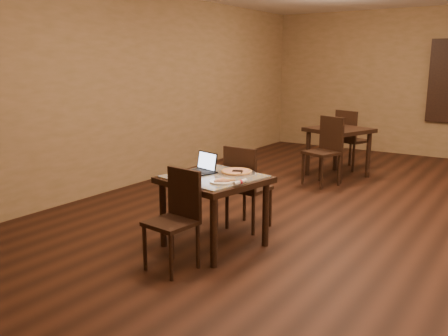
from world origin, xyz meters
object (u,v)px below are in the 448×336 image
Objects in this scene: laptop at (204,167)px; pizza_pan at (237,173)px; chair_main_far at (245,183)px; other_table_b_chair_near at (326,147)px; other_table_b at (339,136)px; tiled_table at (214,186)px; chair_main_near at (177,213)px; other_table_b_chair_far at (349,136)px.

laptop is 0.35m from pizza_pan.
other_table_b_chair_near reaches higher than chair_main_far.
tiled_table is at bearing -68.84° from other_table_b.
other_table_b_chair_far reaches higher than chair_main_near.
other_table_b_chair_near is at bearing 93.25° from pizza_pan.
chair_main_near is 0.82× the size of other_table_b.
chair_main_near is 2.77× the size of laptop.
other_table_b_chair_near is (-0.05, 3.76, 0.08)m from chair_main_near.
other_table_b_chair_near is (-0.16, 2.90, -0.16)m from pizza_pan.
chair_main_far is 2.91× the size of laptop.
chair_main_near is at bearing -59.73° from laptop.
other_table_b is at bearing 93.19° from pizza_pan.
laptop is 4.31m from other_table_b_chair_far.
other_table_b is (0.12, 3.67, -0.13)m from laptop.
pizza_pan is at bearing 110.84° from chair_main_far.
chair_main_near is 3.76m from other_table_b_chair_near.
other_table_b_chair_near is at bearing 101.55° from tiled_table.
other_table_b_chair_near is (0.03, -0.63, -0.08)m from other_table_b.
tiled_table is 3.77m from other_table_b.
tiled_table is 3.14m from other_table_b_chair_near.
laptop is 3.05m from other_table_b_chair_near.
tiled_table is 4.41m from other_table_b_chair_far.
other_table_b_chair_near is (-0.04, 2.53, 0.05)m from chair_main_far.
chair_main_far is (-0.01, 1.23, 0.03)m from chair_main_near.
other_table_b_chair_near and other_table_b_chair_far have the same top height.
other_table_b_chair_far is (-0.03, 0.63, -0.08)m from other_table_b.
chair_main_near is 4.39m from other_table_b.
laptop is 0.30× the size of other_table_b.
chair_main_near reaches higher than tiled_table.
laptop is at bearing -71.92° from other_table_b.
pizza_pan is 3.54m from other_table_b.
other_table_b is 0.64m from other_table_b_chair_far.
pizza_pan is 0.35× the size of other_table_b.
laptop is at bearing 164.79° from tiled_table.
other_table_b_chair_near reaches higher than laptop.
pizza_pan is 2.91m from other_table_b_chair_near.
chair_main_near is 0.87× the size of other_table_b_chair_far.
laptop is (-0.20, -0.52, 0.26)m from chair_main_far.
chair_main_far is at bearing -68.68° from other_table_b.
other_table_b_chair_near is (-0.04, 3.14, -0.05)m from tiled_table.
chair_main_far is 2.45× the size of pizza_pan.
chair_main_near is 0.95× the size of chair_main_far.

